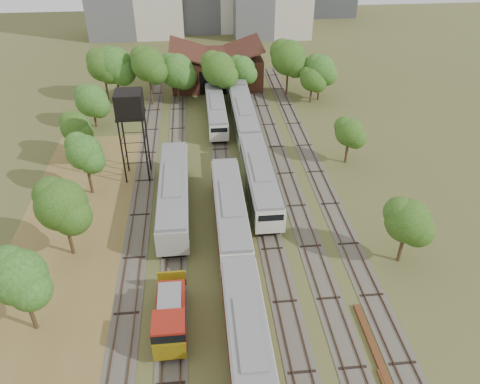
{
  "coord_description": "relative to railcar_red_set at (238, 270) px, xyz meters",
  "views": [
    {
      "loc": [
        -4.91,
        -25.67,
        31.46
      ],
      "look_at": [
        -0.63,
        17.55,
        2.5
      ],
      "focal_mm": 35.0,
      "sensor_mm": 36.0,
      "label": 1
    }
  ],
  "objects": [
    {
      "name": "dry_grass_patch",
      "position": [
        -16.0,
        2.49,
        -2.08
      ],
      "size": [
        14.0,
        60.0,
        0.04
      ],
      "primitive_type": "cube",
      "color": "brown",
      "rests_on": "ground"
    },
    {
      "name": "rail_pile_far",
      "position": [
        10.2,
        -7.87,
        -1.96
      ],
      "size": [
        0.55,
        8.75,
        0.28
      ],
      "primitive_type": "cube",
      "color": "brown",
      "rests_on": "ground"
    },
    {
      "name": "maintenance_shed",
      "position": [
        1.0,
        52.47,
        0.82
      ],
      "size": [
        16.45,
        11.55,
        7.58
      ],
      "color": "#371814",
      "rests_on": "ground"
    },
    {
      "name": "railcar_rear",
      "position": [
        0.0,
        35.77,
        -0.27
      ],
      "size": [
        2.8,
        16.08,
        3.46
      ],
      "color": "black",
      "rests_on": "ground"
    },
    {
      "name": "tree_band_right",
      "position": [
        16.35,
        20.64,
        2.39
      ],
      "size": [
        4.35,
        44.27,
        7.01
      ],
      "color": "#382616",
      "rests_on": "ground"
    },
    {
      "name": "shunter_locomotive",
      "position": [
        -6.0,
        -4.77,
        -0.46
      ],
      "size": [
        2.62,
        8.1,
        3.43
      ],
      "color": "black",
      "rests_on": "ground"
    },
    {
      "name": "ground",
      "position": [
        2.0,
        -5.51,
        -2.1
      ],
      "size": [
        240.0,
        240.0,
        0.0
      ],
      "primitive_type": "plane",
      "color": "#475123",
      "rests_on": "ground"
    },
    {
      "name": "tracks",
      "position": [
        1.33,
        19.49,
        -2.06
      ],
      "size": [
        24.6,
        80.0,
        0.19
      ],
      "color": "#4C473D",
      "rests_on": "ground"
    },
    {
      "name": "water_tower",
      "position": [
        -10.73,
        20.7,
        7.46
      ],
      "size": [
        3.28,
        3.28,
        11.34
      ],
      "color": "black",
      "rests_on": "ground"
    },
    {
      "name": "railcar_green_set",
      "position": [
        4.0,
        32.42,
        -0.02
      ],
      "size": [
        3.18,
        52.08,
        3.93
      ],
      "color": "black",
      "rests_on": "ground"
    },
    {
      "name": "tree_band_far",
      "position": [
        -0.98,
        44.77,
        3.9
      ],
      "size": [
        39.38,
        9.81,
        9.63
      ],
      "color": "#382616",
      "rests_on": "ground"
    },
    {
      "name": "old_grey_coach",
      "position": [
        -6.0,
        12.83,
        0.13
      ],
      "size": [
        3.29,
        18.0,
        4.08
      ],
      "color": "black",
      "rests_on": "ground"
    },
    {
      "name": "railcar_red_set",
      "position": [
        0.0,
        0.0,
        0.0
      ],
      "size": [
        3.2,
        34.58,
        3.97
      ],
      "color": "black",
      "rests_on": "ground"
    },
    {
      "name": "tree_band_left",
      "position": [
        -17.53,
        18.7,
        3.24
      ],
      "size": [
        7.31,
        65.18,
        8.72
      ],
      "color": "#382616",
      "rests_on": "ground"
    }
  ]
}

